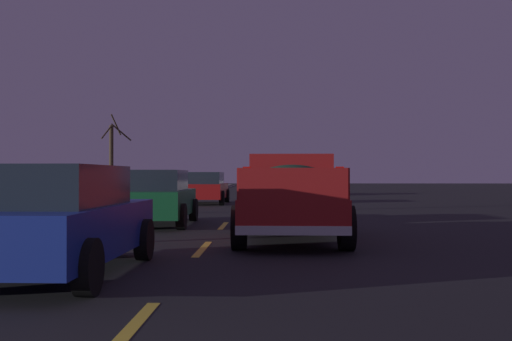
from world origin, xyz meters
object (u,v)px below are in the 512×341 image
Objects in this scene: pickup_truck at (291,195)px; sedan_blue at (56,219)px; sedan_red at (206,188)px; sedan_white at (275,184)px; bare_tree_far at (112,157)px; sedan_green at (155,197)px.

pickup_truck reaches higher than sedan_blue.
sedan_red and sedan_white have the same top height.
bare_tree_far is at bearing 34.10° from sedan_red.
bare_tree_far is at bearing 13.31° from sedan_blue.
sedan_red is 13.50m from bare_tree_far.
pickup_truck reaches higher than sedan_white.
sedan_blue is at bearing 174.26° from sedan_white.
sedan_blue is 0.99× the size of sedan_white.
sedan_red is 0.80× the size of bare_tree_far.
sedan_white is (12.53, -3.45, 0.00)m from sedan_red.
sedan_green is 8.46m from sedan_blue.
sedan_blue is at bearing -179.77° from sedan_red.
bare_tree_far is (27.29, 11.06, 1.63)m from pickup_truck.
sedan_green is at bearing 44.77° from pickup_truck.
sedan_green is 1.00× the size of sedan_red.
sedan_blue is 0.80× the size of bare_tree_far.
pickup_truck reaches higher than sedan_red.
sedan_white is 11.20m from bare_tree_far.
bare_tree_far reaches higher than pickup_truck.
sedan_white is at bearing -8.09° from sedan_green.
sedan_red is at bearing -0.49° from sedan_green.
pickup_truck is at bearing -179.80° from sedan_white.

